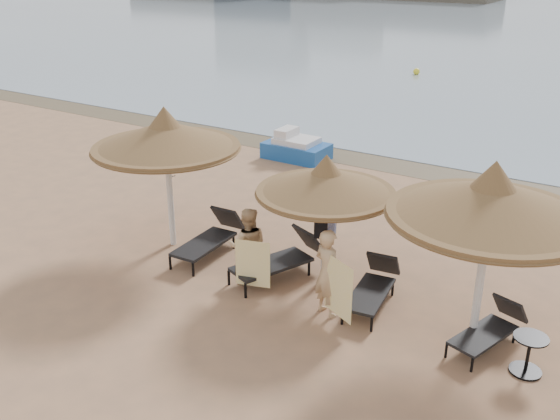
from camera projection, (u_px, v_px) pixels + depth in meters
The scene contains 18 objects.
ground at pixel (247, 307), 11.81m from camera, with size 160.00×160.00×0.00m, color #A47350.
wet_sand_strip at pixel (421, 170), 19.16m from camera, with size 200.00×1.60×0.01m, color brown.
palapa_left at pixel (166, 136), 13.36m from camera, with size 3.24×3.24×3.21m.
palapa_center at pixel (326, 182), 11.88m from camera, with size 2.74×2.74×2.71m.
palapa_right at pixel (491, 201), 9.78m from camera, with size 3.31×3.31×3.28m.
lounger_far_left at pixel (211, 236), 13.78m from camera, with size 0.75×2.03×0.90m.
lounger_near_left at pixel (283, 257), 12.80m from camera, with size 1.43×2.17×0.93m.
lounger_near_right at pixel (374, 285), 11.85m from camera, with size 0.83×1.89×0.82m.
lounger_far_right at pixel (491, 327), 10.58m from camera, with size 1.03×1.74×0.74m.
side_table at pixel (528, 356), 9.88m from camera, with size 0.55×0.55×0.66m.
person_left at pixel (248, 240), 12.33m from camera, with size 0.87×0.56×1.89m, color tan.
person_right at pixel (328, 266), 11.23m from camera, with size 0.91×0.59×1.98m, color tan.
towel_left at pixel (253, 264), 11.99m from camera, with size 0.67×0.22×0.97m.
towel_right at pixel (338, 289), 10.95m from camera, with size 0.71×0.36×1.10m.
bag_patterned at pixel (329, 224), 12.39m from camera, with size 0.29×0.11×0.37m.
bag_dark at pixel (321, 230), 12.12m from camera, with size 0.27×0.17×0.36m.
pedal_boat at pixel (296, 148), 20.08m from camera, with size 2.06×1.23×0.95m.
buoy_left at pixel (416, 72), 33.58m from camera, with size 0.35×0.35×0.35m, color yellow.
Camera 1 is at (5.93, -8.30, 6.26)m, focal length 40.00 mm.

